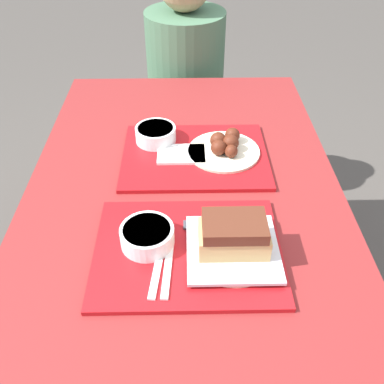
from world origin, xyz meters
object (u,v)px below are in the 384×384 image
at_px(tray_near, 188,251).
at_px(brisket_sandwich_plate, 233,240).
at_px(tray_far, 195,156).
at_px(bowl_coleslaw_near, 147,235).
at_px(bowl_coleslaw_far, 156,133).
at_px(person_seated_across, 185,61).
at_px(wings_plate_far, 225,146).

bearing_deg(tray_near, brisket_sandwich_plate, -6.47).
relative_size(tray_far, bowl_coleslaw_near, 3.46).
relative_size(tray_far, brisket_sandwich_plate, 2.08).
relative_size(bowl_coleslaw_near, bowl_coleslaw_far, 1.00).
distance_m(tray_far, bowl_coleslaw_near, 0.38).
bearing_deg(tray_far, bowl_coleslaw_near, -108.12).
bearing_deg(person_seated_across, bowl_coleslaw_near, -94.77).
distance_m(bowl_coleslaw_far, wings_plate_far, 0.22).
height_order(tray_far, bowl_coleslaw_far, bowl_coleslaw_far).
xyz_separation_m(bowl_coleslaw_near, bowl_coleslaw_far, (-0.00, 0.43, 0.00)).
distance_m(brisket_sandwich_plate, person_seated_across, 1.16).
bearing_deg(wings_plate_far, bowl_coleslaw_near, -119.15).
relative_size(tray_near, bowl_coleslaw_far, 3.46).
xyz_separation_m(tray_far, person_seated_across, (-0.02, 0.76, -0.03)).
relative_size(tray_near, brisket_sandwich_plate, 2.08).
height_order(bowl_coleslaw_near, person_seated_across, person_seated_across).
bearing_deg(tray_near, bowl_coleslaw_far, 101.64).
bearing_deg(bowl_coleslaw_far, tray_near, -78.36).
bearing_deg(person_seated_across, wings_plate_far, -81.57).
distance_m(bowl_coleslaw_near, brisket_sandwich_plate, 0.19).
distance_m(tray_near, brisket_sandwich_plate, 0.11).
relative_size(tray_far, bowl_coleslaw_far, 3.46).
xyz_separation_m(tray_near, wings_plate_far, (0.11, 0.39, 0.03)).
bearing_deg(person_seated_across, brisket_sandwich_plate, -85.12).
distance_m(tray_near, bowl_coleslaw_near, 0.10).
bearing_deg(bowl_coleslaw_far, brisket_sandwich_plate, -67.37).
distance_m(brisket_sandwich_plate, wings_plate_far, 0.40).
height_order(brisket_sandwich_plate, wings_plate_far, brisket_sandwich_plate).
bearing_deg(wings_plate_far, tray_far, -173.08).
bearing_deg(wings_plate_far, tray_near, -106.30).
xyz_separation_m(brisket_sandwich_plate, bowl_coleslaw_far, (-0.19, 0.46, -0.01)).
bearing_deg(wings_plate_far, bowl_coleslaw_far, 162.59).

